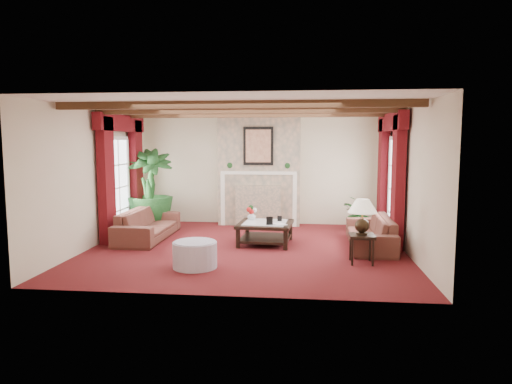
# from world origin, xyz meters

# --- Properties ---
(floor) EXTENTS (6.00, 6.00, 0.00)m
(floor) POSITION_xyz_m (0.00, 0.00, 0.00)
(floor) COLOR #480C16
(floor) RESTS_ON ground
(ceiling) EXTENTS (6.00, 6.00, 0.00)m
(ceiling) POSITION_xyz_m (0.00, 0.00, 2.70)
(ceiling) COLOR white
(ceiling) RESTS_ON floor
(back_wall) EXTENTS (6.00, 0.02, 2.70)m
(back_wall) POSITION_xyz_m (0.00, 2.75, 1.35)
(back_wall) COLOR beige
(back_wall) RESTS_ON ground
(left_wall) EXTENTS (0.02, 5.50, 2.70)m
(left_wall) POSITION_xyz_m (-3.00, 0.00, 1.35)
(left_wall) COLOR beige
(left_wall) RESTS_ON ground
(right_wall) EXTENTS (0.02, 5.50, 2.70)m
(right_wall) POSITION_xyz_m (3.00, 0.00, 1.35)
(right_wall) COLOR beige
(right_wall) RESTS_ON ground
(ceiling_beams) EXTENTS (6.00, 3.00, 0.12)m
(ceiling_beams) POSITION_xyz_m (0.00, 0.00, 2.64)
(ceiling_beams) COLOR #321F0F
(ceiling_beams) RESTS_ON ceiling
(fireplace) EXTENTS (2.00, 0.52, 2.70)m
(fireplace) POSITION_xyz_m (0.00, 2.55, 2.70)
(fireplace) COLOR tan
(fireplace) RESTS_ON ground
(french_door_left) EXTENTS (0.10, 1.10, 2.16)m
(french_door_left) POSITION_xyz_m (-2.97, 1.00, 2.13)
(french_door_left) COLOR white
(french_door_left) RESTS_ON ground
(french_door_right) EXTENTS (0.10, 1.10, 2.16)m
(french_door_right) POSITION_xyz_m (2.97, 1.00, 2.13)
(french_door_right) COLOR white
(french_door_right) RESTS_ON ground
(curtains_left) EXTENTS (0.20, 2.40, 2.55)m
(curtains_left) POSITION_xyz_m (-2.86, 1.00, 2.55)
(curtains_left) COLOR #4A090D
(curtains_left) RESTS_ON ground
(curtains_right) EXTENTS (0.20, 2.40, 2.55)m
(curtains_right) POSITION_xyz_m (2.86, 1.00, 2.55)
(curtains_right) COLOR #4A090D
(curtains_right) RESTS_ON ground
(sofa_left) EXTENTS (2.13, 0.62, 0.83)m
(sofa_left) POSITION_xyz_m (-2.19, 0.65, 0.42)
(sofa_left) COLOR #3E1018
(sofa_left) RESTS_ON ground
(sofa_right) EXTENTS (2.07, 0.70, 0.80)m
(sofa_right) POSITION_xyz_m (2.40, 0.38, 0.40)
(sofa_right) COLOR #3E1018
(sofa_right) RESTS_ON ground
(potted_palm) EXTENTS (2.60, 2.76, 1.06)m
(potted_palm) POSITION_xyz_m (-2.50, 1.71, 0.53)
(potted_palm) COLOR black
(potted_palm) RESTS_ON ground
(small_plant) EXTENTS (1.53, 1.54, 0.64)m
(small_plant) POSITION_xyz_m (2.39, 1.94, 0.32)
(small_plant) COLOR black
(small_plant) RESTS_ON ground
(coffee_table) EXTENTS (1.13, 1.13, 0.43)m
(coffee_table) POSITION_xyz_m (0.33, 0.42, 0.22)
(coffee_table) COLOR black
(coffee_table) RESTS_ON ground
(side_table) EXTENTS (0.46, 0.46, 0.50)m
(side_table) POSITION_xyz_m (2.08, -0.86, 0.25)
(side_table) COLOR black
(side_table) RESTS_ON ground
(ottoman) EXTENTS (0.73, 0.73, 0.42)m
(ottoman) POSITION_xyz_m (-0.67, -1.42, 0.21)
(ottoman) COLOR #A9A1B6
(ottoman) RESTS_ON ground
(table_lamp) EXTENTS (0.49, 0.49, 0.62)m
(table_lamp) POSITION_xyz_m (2.08, -0.86, 0.81)
(table_lamp) COLOR black
(table_lamp) RESTS_ON side_table
(flower_vase) EXTENTS (0.31, 0.31, 0.17)m
(flower_vase) POSITION_xyz_m (0.02, 0.69, 0.52)
(flower_vase) COLOR silver
(flower_vase) RESTS_ON coffee_table
(book) EXTENTS (0.23, 0.22, 0.29)m
(book) POSITION_xyz_m (0.54, 0.14, 0.58)
(book) COLOR black
(book) RESTS_ON coffee_table
(photo_frame_a) EXTENTS (0.13, 0.04, 0.17)m
(photo_frame_a) POSITION_xyz_m (0.44, 0.14, 0.52)
(photo_frame_a) COLOR black
(photo_frame_a) RESTS_ON coffee_table
(photo_frame_b) EXTENTS (0.09, 0.04, 0.12)m
(photo_frame_b) POSITION_xyz_m (0.61, 0.57, 0.49)
(photo_frame_b) COLOR black
(photo_frame_b) RESTS_ON coffee_table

